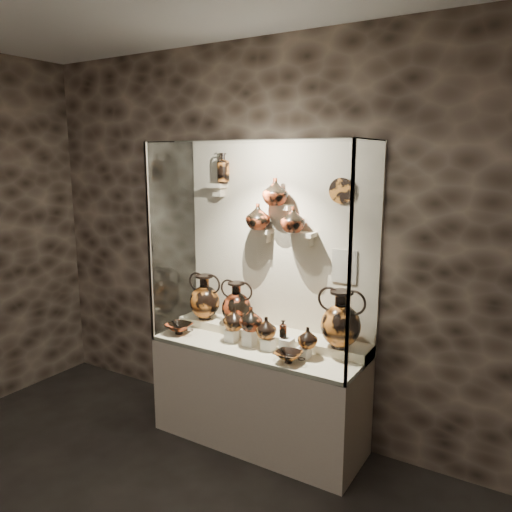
{
  "coord_description": "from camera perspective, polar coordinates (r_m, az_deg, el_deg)",
  "views": [
    {
      "loc": [
        1.92,
        -1.01,
        2.28
      ],
      "look_at": [
        -0.06,
        2.24,
        1.53
      ],
      "focal_mm": 35.0,
      "sensor_mm": 36.0,
      "label": 1
    }
  ],
  "objects": [
    {
      "name": "pedestal_e",
      "position": [
        3.76,
        5.48,
        -10.92
      ],
      "size": [
        0.09,
        0.09,
        0.08
      ],
      "primitive_type": "cube",
      "color": "silver",
      "rests_on": "front_tier"
    },
    {
      "name": "pedestal_b",
      "position": [
        3.96,
        -0.72,
        -9.29
      ],
      "size": [
        0.09,
        0.09,
        0.13
      ],
      "primitive_type": "cube",
      "color": "silver",
      "rests_on": "front_tier"
    },
    {
      "name": "amphora_left",
      "position": [
        4.35,
        -5.86,
        -4.66
      ],
      "size": [
        0.41,
        0.41,
        0.39
      ],
      "primitive_type": null,
      "rotation": [
        0.0,
        0.0,
        -0.41
      ],
      "color": "#B66323",
      "rests_on": "rear_tier"
    },
    {
      "name": "pedestal_a",
      "position": [
        4.05,
        -2.78,
        -9.04
      ],
      "size": [
        0.09,
        0.09,
        0.1
      ],
      "primitive_type": "cube",
      "color": "silver",
      "rests_on": "front_tier"
    },
    {
      "name": "bracket_ca",
      "position": [
        4.02,
        0.85,
        2.9
      ],
      "size": [
        0.14,
        0.12,
        0.04
      ],
      "primitive_type": "cube",
      "color": "beige",
      "rests_on": "back_panel"
    },
    {
      "name": "kylix_right",
      "position": [
        3.66,
        3.75,
        -11.32
      ],
      "size": [
        0.28,
        0.25,
        0.1
      ],
      "primitive_type": null,
      "rotation": [
        0.0,
        0.0,
        -0.17
      ],
      "color": "#B66323",
      "rests_on": "front_tier"
    },
    {
      "name": "plinth",
      "position": [
        4.17,
        0.28,
        -15.59
      ],
      "size": [
        1.7,
        0.6,
        0.8
      ],
      "primitive_type": "cube",
      "color": "beige",
      "rests_on": "floor"
    },
    {
      "name": "bracket_ul",
      "position": [
        4.24,
        -4.44,
        8.04
      ],
      "size": [
        0.14,
        0.12,
        0.04
      ],
      "primitive_type": "cube",
      "color": "beige",
      "rests_on": "back_panel"
    },
    {
      "name": "jug_e",
      "position": [
        3.72,
        5.94,
        -9.24
      ],
      "size": [
        0.16,
        0.16,
        0.15
      ],
      "primitive_type": "imported",
      "rotation": [
        0.0,
        0.0,
        0.06
      ],
      "color": "#B66323",
      "rests_on": "pedestal_e"
    },
    {
      "name": "rear_tier",
      "position": [
        4.13,
        1.56,
        -9.07
      ],
      "size": [
        1.7,
        0.25,
        0.1
      ],
      "primitive_type": "cube",
      "color": "beige",
      "rests_on": "plinth"
    },
    {
      "name": "frame_post_left",
      "position": [
        4.06,
        -12.05,
        1.3
      ],
      "size": [
        0.02,
        0.02,
        1.6
      ],
      "primitive_type": "cube",
      "color": "gray",
      "rests_on": "plinth"
    },
    {
      "name": "amphora_mid",
      "position": [
        4.18,
        -2.23,
        -5.44
      ],
      "size": [
        0.34,
        0.34,
        0.37
      ],
      "primitive_type": null,
      "rotation": [
        0.0,
        0.0,
        -0.15
      ],
      "color": "#AA3F1E",
      "rests_on": "rear_tier"
    },
    {
      "name": "amphora_right",
      "position": [
        3.73,
        9.64,
        -7.11
      ],
      "size": [
        0.4,
        0.4,
        0.44
      ],
      "primitive_type": null,
      "rotation": [
        0.0,
        0.0,
        0.16
      ],
      "color": "#B66323",
      "rests_on": "rear_tier"
    },
    {
      "name": "glass_front",
      "position": [
        3.54,
        -2.18,
        0.1
      ],
      "size": [
        1.7,
        0.01,
        1.6
      ],
      "primitive_type": "cube",
      "color": "white",
      "rests_on": "plinth"
    },
    {
      "name": "frame_post_right",
      "position": [
        3.17,
        10.65,
        -1.41
      ],
      "size": [
        0.02,
        0.02,
        1.6
      ],
      "primitive_type": "cube",
      "color": "gray",
      "rests_on": "plinth"
    },
    {
      "name": "wall_back",
      "position": [
        4.06,
        2.63,
        1.53
      ],
      "size": [
        5.0,
        0.02,
        3.2
      ],
      "primitive_type": "cube",
      "color": "black",
      "rests_on": "ground"
    },
    {
      "name": "info_placard",
      "position": [
        3.82,
        10.03,
        -1.18
      ],
      "size": [
        0.19,
        0.01,
        0.26
      ],
      "primitive_type": "cube",
      "color": "beige",
      "rests_on": "back_panel"
    },
    {
      "name": "glass_top",
      "position": [
        3.73,
        0.31,
        12.97
      ],
      "size": [
        1.7,
        0.6,
        0.01
      ],
      "primitive_type": "cube",
      "color": "white",
      "rests_on": "back_panel"
    },
    {
      "name": "wall_plate",
      "position": [
        3.75,
        9.75,
        7.36
      ],
      "size": [
        0.19,
        0.02,
        0.19
      ],
      "primitive_type": "cylinder",
      "rotation": [
        1.57,
        0.0,
        0.0
      ],
      "color": "#AE6422",
      "rests_on": "back_panel"
    },
    {
      "name": "jug_b",
      "position": [
        3.89,
        -0.56,
        -7.19
      ],
      "size": [
        0.19,
        0.19,
        0.19
      ],
      "primitive_type": "imported",
      "rotation": [
        0.0,
        0.0,
        -0.03
      ],
      "color": "#AA3F1E",
      "rests_on": "pedestal_b"
    },
    {
      "name": "bracket_cb",
      "position": [
        3.9,
        3.4,
        5.58
      ],
      "size": [
        0.1,
        0.12,
        0.04
      ],
      "primitive_type": "cube",
      "color": "beige",
      "rests_on": "back_panel"
    },
    {
      "name": "pedestal_c",
      "position": [
        3.88,
        1.44,
        -10.02
      ],
      "size": [
        0.09,
        0.09,
        0.09
      ],
      "primitive_type": "cube",
      "color": "silver",
      "rests_on": "front_tier"
    },
    {
      "name": "kylix_left",
      "position": [
        4.26,
        -8.77,
        -8.08
      ],
      "size": [
        0.32,
        0.29,
        0.11
      ],
      "primitive_type": null,
      "rotation": [
        0.0,
        0.0,
        -0.27
      ],
      "color": "#AA3F1E",
      "rests_on": "front_tier"
    },
    {
      "name": "jug_a",
      "position": [
        4.0,
        -2.53,
        -7.19
      ],
      "size": [
        0.22,
        0.22,
        0.18
      ],
      "primitive_type": "imported",
      "rotation": [
        0.0,
        0.0,
        0.33
      ],
      "color": "#B66323",
      "rests_on": "pedestal_a"
    },
    {
      "name": "ovoid_vase_b",
      "position": [
        3.88,
        2.21,
        7.36
      ],
      "size": [
        0.26,
        0.26,
        0.21
      ],
      "primitive_type": "imported",
      "rotation": [
        0.0,
        0.0,
        0.39
      ],
      "color": "#AA3F1E",
      "rests_on": "bracket_cb"
    },
    {
      "name": "pedestal_d",
      "position": [
        3.81,
        3.56,
        -10.25
      ],
      "size": [
        0.09,
        0.09,
        0.12
      ],
      "primitive_type": "cube",
      "color": "silver",
      "rests_on": "front_tier"
    },
    {
      "name": "jug_c",
      "position": [
        3.85,
        1.19,
        -8.17
      ],
      "size": [
        0.16,
        0.16,
        0.17
      ],
      "primitive_type": "imported",
      "rotation": [
        0.0,
        0.0,
        0.02
      ],
      "color": "#B66323",
      "rests_on": "pedestal_c"
    },
    {
      "name": "front_tier",
      "position": [
        4.0,
        0.29,
        -10.28
      ],
      "size": [
        1.68,
        0.58,
        0.03
      ],
      "primitive_type": "cube",
      "color": "beige",
      "rests_on": "plinth"
    },
    {
      "name": "ovoid_vase_a",
      "position": [
        3.98,
        0.23,
        4.55
      ],
      "size": [
        0.26,
        0.26,
        0.21
      ],
      "primitive_type": "imported",
      "rotation": [
        0.0,
        0.0,
        -0.39
      ],
      "color": "#AA3F1E",
      "rests_on": "bracket_ca"
    },
    {
      "name": "lekythos_tall",
      "position": [
        4.18,
        -3.74,
        10.18
      ],
      "size": [
        0.15,
        0.15,
        0.28
      ],
      "primitive_type": null,
      "rotation": [
        0.0,
        0.0,
        -0.42
      ],
      "color": "#B66323",
      "rests_on": "bracket_ul"
    },
    {
      "name": "back_panel",
      "position": [
        4.06,
        2.6,
        1.52
      ],
      "size": [
        1.7,
        0.03,
        1.6
      ],
      "primitive_type": "cube",
      "color": "beige",
      "rests_on": "plinth"
    },
    {
      "name": "glass_left",
      "position": [
        4.28,
        -9.45,
        1.89
      ],
      "size": [
        0.01,
        0.6,
        1.6
      ],
      "primitive_type": "cube",
      "color": "white",
      "rests_on": "plinth"
    },
    {
      "name": "bracket_cc",
      "position": [
        3.85,
        5.73,
        2.46
      ],
      "size": [
        0.14,
        0.12,
        0.04
      ],
      "primitive_type": "cube",
      "color": "beige",
      "rests_on": "back_panel"
    },
    {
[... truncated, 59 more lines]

